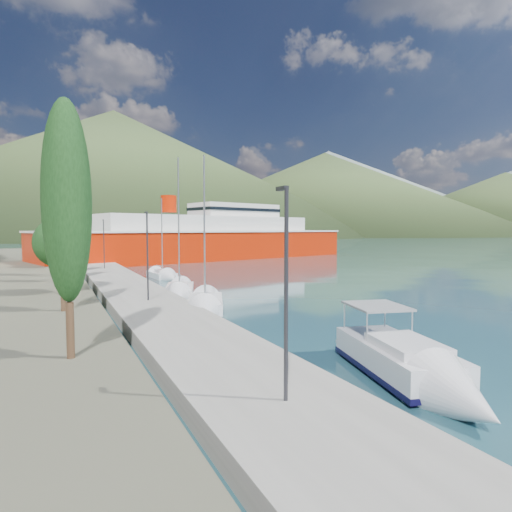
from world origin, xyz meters
TOP-DOWN VIEW (x-y plane):
  - ground at (0.00, 120.00)m, footprint 1400.00×1400.00m
  - quay at (-9.00, 26.00)m, footprint 5.00×88.00m
  - hills_far at (138.59, 618.73)m, footprint 1480.00×900.00m
  - hills_near at (98.04, 372.50)m, footprint 1010.00×520.00m
  - tree_row at (-14.32, 33.00)m, footprint 4.22×63.95m
  - lamp_posts at (-9.00, 14.87)m, footprint 0.15×46.19m
  - motor_cruiser at (-3.29, -6.12)m, footprint 4.56×8.91m
  - sailboat_near at (-5.79, 9.89)m, footprint 5.08×8.49m
  - sailboat_mid at (-5.55, 17.22)m, footprint 4.93×9.07m
  - sailboat_far at (-3.20, 30.94)m, footprint 2.73×7.03m
  - ferry at (12.36, 60.07)m, footprint 62.73×28.54m

SIDE VIEW (x-z plane):
  - ground at x=0.00m, z-range 0.00..0.00m
  - sailboat_far at x=-3.20m, z-range -4.77..5.34m
  - sailboat_mid at x=-5.55m, z-range -6.02..6.63m
  - sailboat_near at x=-5.79m, z-range -5.54..6.17m
  - quay at x=-9.00m, z-range 0.00..0.80m
  - motor_cruiser at x=-3.29m, z-range -1.06..2.10m
  - ferry at x=12.36m, z-range -2.39..9.82m
  - lamp_posts at x=-9.00m, z-range 1.05..7.11m
  - tree_row at x=-14.32m, z-range 0.21..11.26m
  - hills_near at x=98.04m, z-range -8.32..106.68m
  - hills_far at x=138.59m, z-range -12.61..167.39m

